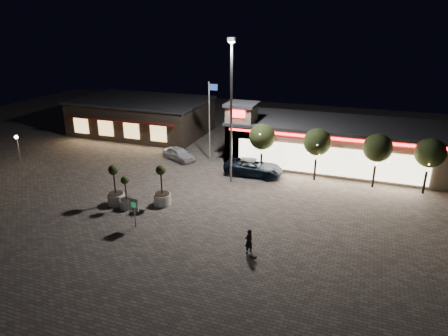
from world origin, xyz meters
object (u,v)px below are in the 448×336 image
(pickup_truck, at_px, (253,167))
(planter_left, at_px, (116,192))
(white_sedan, at_px, (179,154))
(valet_sign, at_px, (134,207))
(pedestrian, at_px, (249,241))
(planter_mid, at_px, (127,198))

(pickup_truck, distance_m, planter_left, 12.87)
(white_sedan, relative_size, valet_sign, 1.81)
(pedestrian, relative_size, planter_left, 0.50)
(pickup_truck, xyz_separation_m, pedestrian, (3.33, -12.91, 0.06))
(pedestrian, bearing_deg, planter_mid, -71.27)
(planter_mid, height_order, valet_sign, planter_mid)
(white_sedan, height_order, planter_left, planter_left)
(pickup_truck, distance_m, white_sedan, 8.55)
(planter_mid, bearing_deg, valet_sign, -47.29)
(pedestrian, xyz_separation_m, valet_sign, (-8.43, 0.52, 0.70))
(planter_left, bearing_deg, white_sedan, 89.77)
(pedestrian, bearing_deg, planter_left, -71.24)
(pickup_truck, height_order, planter_mid, planter_mid)
(planter_mid, relative_size, valet_sign, 1.21)
(planter_mid, bearing_deg, planter_left, 164.98)
(pickup_truck, distance_m, valet_sign, 13.41)
(white_sedan, bearing_deg, pickup_truck, -75.53)
(planter_left, bearing_deg, pickup_truck, 48.86)
(white_sedan, bearing_deg, valet_sign, -142.00)
(pickup_truck, relative_size, white_sedan, 1.38)
(pickup_truck, relative_size, valet_sign, 2.51)
(pickup_truck, relative_size, planter_mid, 2.07)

